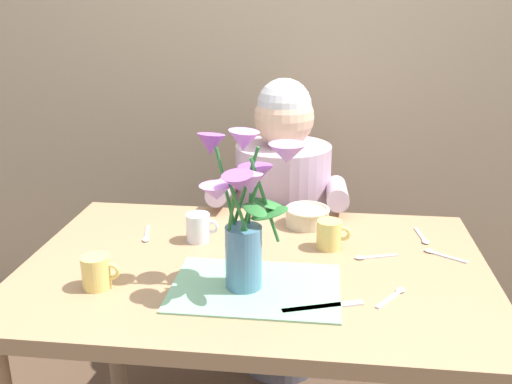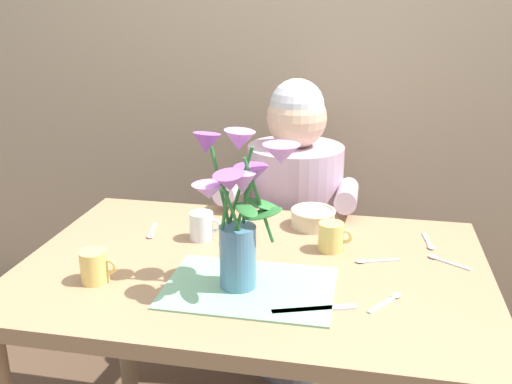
{
  "view_description": "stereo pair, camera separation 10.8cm",
  "coord_description": "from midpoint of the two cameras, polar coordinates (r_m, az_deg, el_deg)",
  "views": [
    {
      "loc": [
        0.16,
        -1.33,
        1.4
      ],
      "look_at": [
        -0.0,
        0.05,
        0.92
      ],
      "focal_mm": 40.06,
      "sensor_mm": 36.0,
      "label": 1
    },
    {
      "loc": [
        0.27,
        -1.31,
        1.4
      ],
      "look_at": [
        -0.0,
        0.05,
        0.92
      ],
      "focal_mm": 40.06,
      "sensor_mm": 36.0,
      "label": 2
    }
  ],
  "objects": [
    {
      "name": "spoon_0",
      "position": [
        1.69,
        -8.61,
        -4.09
      ],
      "size": [
        0.04,
        0.12,
        0.01
      ],
      "color": "silver",
      "rests_on": "dining_table"
    },
    {
      "name": "flower_vase",
      "position": [
        1.3,
        0.79,
        -1.36
      ],
      "size": [
        0.27,
        0.21,
        0.37
      ],
      "color": "teal",
      "rests_on": "dining_table"
    },
    {
      "name": "coffee_cup",
      "position": [
        1.62,
        -3.54,
        -3.42
      ],
      "size": [
        0.09,
        0.07,
        0.08
      ],
      "color": "silver",
      "rests_on": "dining_table"
    },
    {
      "name": "striped_placemat",
      "position": [
        1.37,
        1.63,
        -9.55
      ],
      "size": [
        0.4,
        0.28,
        0.0
      ],
      "primitive_type": "cube",
      "color": "#7AB289",
      "rests_on": "dining_table"
    },
    {
      "name": "seated_person",
      "position": [
        2.12,
        5.24,
        -4.31
      ],
      "size": [
        0.45,
        0.47,
        1.14
      ],
      "rotation": [
        0.0,
        0.0,
        0.07
      ],
      "color": "#4C4C56",
      "rests_on": "ground_plane"
    },
    {
      "name": "ceramic_mug",
      "position": [
        1.57,
        9.5,
        -4.46
      ],
      "size": [
        0.09,
        0.07,
        0.08
      ],
      "color": "#E5C666",
      "rests_on": "dining_table"
    },
    {
      "name": "spoon_2",
      "position": [
        1.54,
        13.32,
        -6.74
      ],
      "size": [
        0.12,
        0.05,
        0.01
      ],
      "color": "silver",
      "rests_on": "dining_table"
    },
    {
      "name": "dinner_knife",
      "position": [
        1.3,
        8.21,
        -11.58
      ],
      "size": [
        0.19,
        0.08,
        0.0
      ],
      "primitive_type": "cube",
      "rotation": [
        0.0,
        0.0,
        0.33
      ],
      "color": "silver",
      "rests_on": "dining_table"
    },
    {
      "name": "spoon_3",
      "position": [
        1.6,
        19.97,
        -6.44
      ],
      "size": [
        0.11,
        0.08,
        0.01
      ],
      "color": "silver",
      "rests_on": "dining_table"
    },
    {
      "name": "spoon_4",
      "position": [
        1.37,
        15.44,
        -10.37
      ],
      "size": [
        0.08,
        0.11,
        0.01
      ],
      "color": "silver",
      "rests_on": "dining_table"
    },
    {
      "name": "wood_panel_backdrop",
      "position": [
        2.39,
        6.25,
        15.33
      ],
      "size": [
        4.0,
        0.1,
        2.5
      ],
      "primitive_type": "cube",
      "color": "tan",
      "rests_on": "ground_plane"
    },
    {
      "name": "tea_cup",
      "position": [
        1.43,
        -13.72,
        -7.26
      ],
      "size": [
        0.09,
        0.07,
        0.08
      ],
      "color": "#E5C666",
      "rests_on": "dining_table"
    },
    {
      "name": "dining_table",
      "position": [
        1.54,
        1.79,
        -10.44
      ],
      "size": [
        1.2,
        0.8,
        0.74
      ],
      "color": "#9E7A56",
      "rests_on": "ground_plane"
    },
    {
      "name": "ceramic_bowl",
      "position": [
        1.73,
        7.48,
        -2.53
      ],
      "size": [
        0.14,
        0.14,
        0.06
      ],
      "color": "beige",
      "rests_on": "dining_table"
    },
    {
      "name": "spoon_1",
      "position": [
        1.69,
        18.68,
        -4.94
      ],
      "size": [
        0.03,
        0.12,
        0.01
      ],
      "color": "silver",
      "rests_on": "dining_table"
    }
  ]
}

